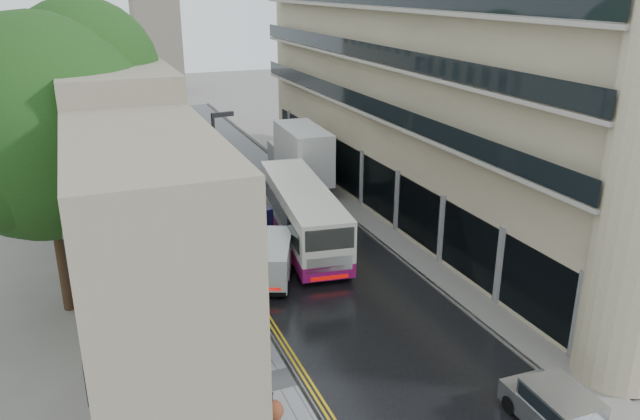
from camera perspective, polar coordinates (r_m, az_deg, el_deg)
road at (r=40.22m, az=-4.07°, el=-0.92°), size 9.00×85.00×0.02m
left_sidewalk at (r=38.99m, az=-12.29°, el=-1.96°), size 2.70×85.00×0.12m
right_sidewalk at (r=42.02m, az=2.96°, el=0.11°), size 1.80×85.00×0.12m
old_shop_row at (r=39.33m, az=-18.76°, el=6.71°), size 4.50×56.00×12.00m
modern_block at (r=41.18m, az=10.32°, el=9.42°), size 8.00×40.00×14.00m
tree_near at (r=29.38m, az=-23.57°, el=3.75°), size 10.56×10.56×13.89m
tree_far at (r=42.20m, az=-22.81°, el=7.37°), size 9.24×9.24×12.46m
cream_bus at (r=32.94m, az=-2.48°, el=-2.59°), size 4.29×12.49×3.34m
white_lorry at (r=43.89m, az=-2.61°, el=4.14°), size 3.10×9.02×4.67m
white_van at (r=30.59m, az=-6.56°, el=-5.83°), size 3.63×5.06×2.10m
navy_van at (r=35.37m, az=-8.07°, el=-1.52°), size 3.08×5.98×2.91m
pedestrian at (r=34.51m, az=-11.67°, el=-3.27°), size 0.65×0.48×1.65m
lamp_post_near at (r=28.65m, az=-9.29°, el=-0.16°), size 1.03×0.36×8.93m
lamp_post_far at (r=46.74m, az=-14.08°, el=7.08°), size 0.97×0.33×8.48m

